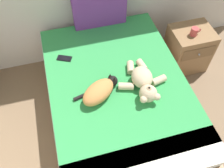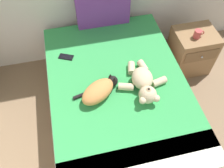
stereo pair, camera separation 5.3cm
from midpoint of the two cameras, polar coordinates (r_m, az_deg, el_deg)
The scene contains 7 objects.
bed at distance 2.51m, azimuth 1.89°, elevation -3.56°, with size 1.35×1.90×0.57m.
patterned_cushion at distance 2.74m, azimuth -1.62°, elevation 17.84°, with size 0.59×0.12×0.44m.
cat at distance 2.13m, azimuth -2.32°, elevation -1.57°, with size 0.44×0.35×0.15m.
teddy_bear at distance 2.19m, azimuth 8.25°, elevation 0.19°, with size 0.47×0.53×0.17m.
cell_phone at distance 2.51m, azimuth -10.32°, elevation 6.38°, with size 0.16×0.13×0.01m.
nightstand at distance 3.11m, azimuth 18.81°, elevation 7.45°, with size 0.48×0.44×0.56m.
mug at distance 2.85m, azimuth 20.31°, elevation 11.16°, with size 0.12×0.08×0.09m.
Camera 2 is at (1.10, 1.35, 2.38)m, focal length 38.29 mm.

